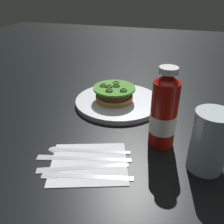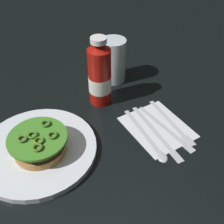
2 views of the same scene
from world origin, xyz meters
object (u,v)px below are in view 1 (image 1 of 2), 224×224
object	(u,v)px
burger_sandwich	(114,93)
butter_knife	(77,167)
dinner_plate	(118,102)
napkin	(89,163)
condiment_cup	(162,81)
steak_knife	(78,157)
ketchup_bottle	(164,113)
fork_utensil	(79,175)
spoon_utensil	(77,149)
water_glass	(209,141)

from	to	relation	value
burger_sandwich	butter_knife	xyz separation A→B (m)	(-0.01, 0.33, -0.03)
dinner_plate	butter_knife	xyz separation A→B (m)	(0.00, 0.33, -0.00)
napkin	butter_knife	bearing A→B (deg)	50.50
dinner_plate	napkin	bearing A→B (deg)	92.94
condiment_cup	napkin	xyz separation A→B (m)	(0.11, 0.52, -0.01)
steak_knife	butter_knife	size ratio (longest dim) A/B	1.12
ketchup_bottle	butter_knife	distance (m)	0.24
butter_knife	dinner_plate	bearing A→B (deg)	-90.60
butter_knife	fork_utensil	distance (m)	0.03
burger_sandwich	spoon_utensil	distance (m)	0.27
ketchup_bottle	water_glass	xyz separation A→B (m)	(-0.10, 0.06, -0.02)
dinner_plate	fork_utensil	world-z (taller)	dinner_plate
burger_sandwich	spoon_utensil	xyz separation A→B (m)	(0.02, 0.27, -0.03)
fork_utensil	ketchup_bottle	bearing A→B (deg)	-131.49
napkin	steak_knife	size ratio (longest dim) A/B	0.79
dinner_plate	ketchup_bottle	bearing A→B (deg)	131.25
burger_sandwich	fork_utensil	xyz separation A→B (m)	(-0.02, 0.35, -0.03)
water_glass	steak_knife	xyz separation A→B (m)	(0.28, 0.06, -0.06)
spoon_utensil	fork_utensil	xyz separation A→B (m)	(-0.04, 0.08, -0.00)
burger_sandwich	napkin	distance (m)	0.31
burger_sandwich	water_glass	distance (m)	0.37
napkin	burger_sandwich	bearing A→B (deg)	-84.80
napkin	water_glass	bearing A→B (deg)	-165.83
ketchup_bottle	fork_utensil	distance (m)	0.24
dinner_plate	steak_knife	bearing A→B (deg)	87.13
condiment_cup	butter_knife	distance (m)	0.56
burger_sandwich	ketchup_bottle	bearing A→B (deg)	134.39
napkin	butter_knife	world-z (taller)	butter_knife
water_glass	ketchup_bottle	bearing A→B (deg)	-31.22
ketchup_bottle	fork_utensil	size ratio (longest dim) A/B	1.04
ketchup_bottle	water_glass	world-z (taller)	ketchup_bottle
burger_sandwich	ketchup_bottle	distance (m)	0.25
napkin	fork_utensil	world-z (taller)	fork_utensil
dinner_plate	napkin	distance (m)	0.31
steak_knife	butter_knife	bearing A→B (deg)	110.71
ketchup_bottle	steak_knife	bearing A→B (deg)	33.60
dinner_plate	spoon_utensil	size ratio (longest dim) A/B	1.42
burger_sandwich	butter_knife	bearing A→B (deg)	91.43
water_glass	butter_knife	xyz separation A→B (m)	(0.27, 0.09, -0.06)
napkin	condiment_cup	bearing A→B (deg)	-101.75
butter_knife	fork_utensil	size ratio (longest dim) A/B	1.00
water_glass	fork_utensil	size ratio (longest dim) A/B	0.71
condiment_cup	fork_utensil	size ratio (longest dim) A/B	0.23
condiment_cup	spoon_utensil	xyz separation A→B (m)	(0.15, 0.48, -0.01)
butter_knife	napkin	bearing A→B (deg)	-129.50
water_glass	fork_utensil	xyz separation A→B (m)	(0.25, 0.11, -0.06)
dinner_plate	burger_sandwich	bearing A→B (deg)	32.17
ketchup_bottle	steak_knife	xyz separation A→B (m)	(0.18, 0.12, -0.08)
burger_sandwich	butter_knife	distance (m)	0.33
dinner_plate	napkin	world-z (taller)	dinner_plate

